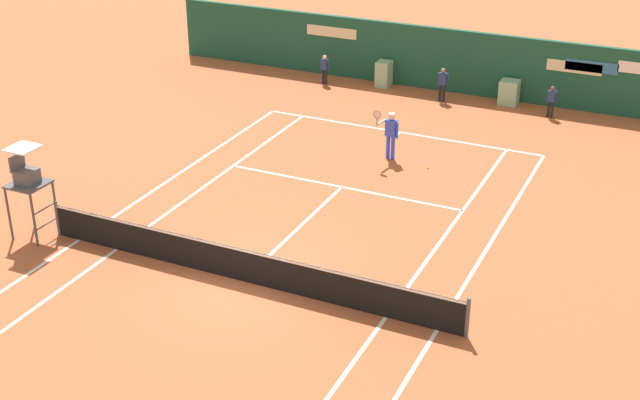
% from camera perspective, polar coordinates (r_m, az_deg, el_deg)
% --- Properties ---
extents(ground_plane, '(80.00, 80.00, 0.01)m').
position_cam_1_polar(ground_plane, '(23.39, -4.37, -4.60)').
color(ground_plane, '#B25633').
extents(tennis_net, '(12.10, 0.10, 1.07)m').
position_cam_1_polar(tennis_net, '(22.71, -5.11, -4.15)').
color(tennis_net, '#4C4C51').
rests_on(tennis_net, ground_plane).
extents(sponsor_back_wall, '(25.00, 1.02, 2.62)m').
position_cam_1_polar(sponsor_back_wall, '(36.87, 8.23, 8.92)').
color(sponsor_back_wall, '#194C38').
rests_on(sponsor_back_wall, ground_plane).
extents(umpire_chair, '(1.00, 1.00, 2.73)m').
position_cam_1_polar(umpire_chair, '(25.58, -18.50, 1.27)').
color(umpire_chair, '#47474C').
rests_on(umpire_chair, ground_plane).
extents(player_on_baseline, '(0.74, 0.69, 1.88)m').
position_cam_1_polar(player_on_baseline, '(29.81, 4.61, 4.45)').
color(player_on_baseline, blue).
rests_on(player_on_baseline, ground_plane).
extents(ball_kid_centre_post, '(0.41, 0.17, 1.24)m').
position_cam_1_polar(ball_kid_centre_post, '(34.81, 14.82, 6.34)').
color(ball_kid_centre_post, black).
rests_on(ball_kid_centre_post, ground_plane).
extents(ball_kid_left_post, '(0.42, 0.21, 1.26)m').
position_cam_1_polar(ball_kid_left_post, '(37.51, 0.30, 8.61)').
color(ball_kid_left_post, black).
rests_on(ball_kid_left_post, ground_plane).
extents(ball_kid_right_post, '(0.46, 0.20, 1.38)m').
position_cam_1_polar(ball_kid_right_post, '(35.73, 7.97, 7.59)').
color(ball_kid_right_post, black).
rests_on(ball_kid_right_post, ground_plane).
extents(tennis_ball_mid_court, '(0.07, 0.07, 0.07)m').
position_cam_1_polar(tennis_ball_mid_court, '(29.54, 7.02, 2.10)').
color(tennis_ball_mid_court, '#CCE033').
rests_on(tennis_ball_mid_court, ground_plane).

